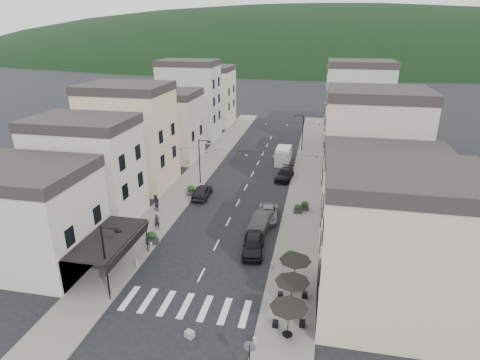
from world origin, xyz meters
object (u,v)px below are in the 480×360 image
(parked_car_a, at_px, (253,245))
(pedestrian_b, at_px, (156,203))
(delivery_van, at_px, (283,155))
(parked_car_e, at_px, (202,191))
(parked_car_b, at_px, (261,222))
(parked_car_d, at_px, (285,174))
(parked_car_c, at_px, (268,213))
(pedestrian_a, at_px, (157,222))

(parked_car_a, height_order, pedestrian_b, pedestrian_b)
(parked_car_a, relative_size, delivery_van, 0.89)
(parked_car_e, bearing_deg, parked_car_b, 138.74)
(parked_car_a, bearing_deg, parked_car_d, 80.98)
(parked_car_a, height_order, parked_car_e, parked_car_a)
(delivery_van, height_order, pedestrian_b, delivery_van)
(parked_car_c, relative_size, pedestrian_a, 2.89)
(parked_car_c, bearing_deg, pedestrian_b, 179.34)
(parked_car_c, xyz_separation_m, delivery_van, (-0.29, 19.34, 0.58))
(parked_car_d, height_order, delivery_van, delivery_van)
(parked_car_a, bearing_deg, pedestrian_a, 161.11)
(parked_car_d, height_order, pedestrian_a, pedestrian_a)
(pedestrian_a, distance_m, pedestrian_b, 4.41)
(parked_car_b, height_order, parked_car_d, parked_car_b)
(parked_car_e, distance_m, pedestrian_b, 6.27)
(parked_car_a, xyz_separation_m, parked_car_d, (0.98, 19.46, -0.10))
(pedestrian_b, bearing_deg, parked_car_c, 33.41)
(pedestrian_a, bearing_deg, pedestrian_b, 89.93)
(parked_car_c, bearing_deg, pedestrian_a, -159.88)
(parked_car_e, bearing_deg, pedestrian_b, 49.52)
(parked_car_a, xyz_separation_m, parked_car_e, (-8.17, 11.28, -0.01))
(parked_car_a, distance_m, pedestrian_a, 10.50)
(pedestrian_a, height_order, pedestrian_b, pedestrian_b)
(parked_car_a, distance_m, parked_car_b, 4.70)
(parked_car_a, bearing_deg, pedestrian_b, 146.06)
(parked_car_e, bearing_deg, parked_car_c, 151.83)
(parked_car_d, distance_m, pedestrian_b, 18.48)
(parked_car_d, xyz_separation_m, pedestrian_a, (-11.22, -17.14, 0.22))
(parked_car_d, bearing_deg, parked_car_b, -86.31)
(parked_car_b, distance_m, parked_car_d, 14.80)
(pedestrian_a, bearing_deg, parked_car_b, -10.97)
(pedestrian_b, bearing_deg, parked_car_b, 21.85)
(pedestrian_b, bearing_deg, parked_car_d, 74.87)
(parked_car_b, distance_m, pedestrian_b, 12.15)
(parked_car_b, xyz_separation_m, parked_car_d, (0.98, 14.77, -0.10))
(parked_car_b, bearing_deg, pedestrian_b, 178.92)
(parked_car_d, bearing_deg, parked_car_e, -130.72)
(parked_car_a, relative_size, parked_car_e, 1.02)
(delivery_van, distance_m, pedestrian_b, 23.51)
(parked_car_d, height_order, pedestrian_b, pedestrian_b)
(parked_car_e, xyz_separation_m, pedestrian_b, (-3.86, -4.93, 0.29))
(parked_car_b, relative_size, parked_car_d, 1.01)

